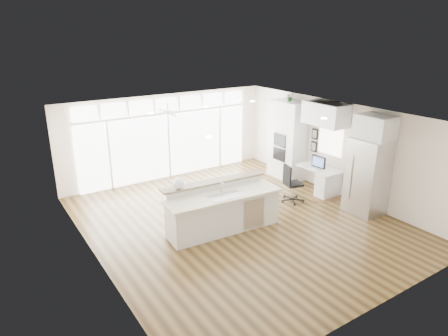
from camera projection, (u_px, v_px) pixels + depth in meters
floor at (238, 222)px, 10.09m from camera, size 7.00×8.00×0.02m
ceiling at (240, 116)px, 9.20m from camera, size 7.00×8.00×0.02m
wall_back at (167, 136)px, 12.80m from camera, size 7.00×0.04×2.70m
wall_front at (381, 241)px, 6.48m from camera, size 7.00×0.04×2.70m
wall_left at (94, 204)px, 7.83m from camera, size 0.04×8.00×2.70m
wall_right at (339, 149)px, 11.45m from camera, size 0.04×8.00×2.70m
glass_wall at (168, 146)px, 12.85m from camera, size 5.80×0.06×2.08m
transom_row at (167, 105)px, 12.41m from camera, size 5.90×0.06×0.40m
desk_window at (330, 140)px, 11.60m from camera, size 0.04×0.85×0.85m
ceiling_fan at (168, 109)px, 11.22m from camera, size 1.16×1.16×0.32m
recessed_lights at (235, 116)px, 9.36m from camera, size 3.40×3.00×0.02m
oven_cabinet at (288, 140)px, 12.73m from camera, size 0.64×1.20×2.50m
desk_nook at (319, 180)px, 11.82m from camera, size 0.72×1.30×0.76m
upper_cabinets at (326, 114)px, 11.19m from camera, size 0.64×1.30×0.64m
refrigerator at (367, 177)px, 10.30m from camera, size 0.76×0.90×2.00m
fridge_cabinet at (375, 127)px, 9.90m from camera, size 0.64×0.90×0.60m
framed_photos at (314, 140)px, 12.14m from camera, size 0.06×0.22×0.80m
kitchen_island at (223, 209)px, 9.48m from camera, size 2.91×1.25×1.13m
rug at (324, 197)px, 11.51m from camera, size 0.97×0.86×0.01m
office_chair at (293, 184)px, 11.08m from camera, size 0.67×0.64×1.09m
fishbowl at (179, 183)px, 9.14m from camera, size 0.26×0.26×0.25m
monitor at (319, 162)px, 11.58m from camera, size 0.12×0.48×0.40m
keyboard at (314, 169)px, 11.56m from camera, size 0.15×0.33×0.02m
potted_plant at (290, 98)px, 12.29m from camera, size 0.25×0.28×0.21m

